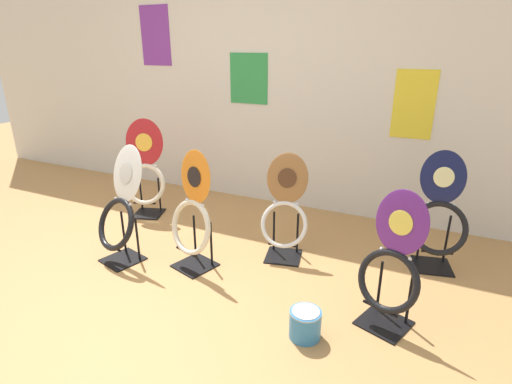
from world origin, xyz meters
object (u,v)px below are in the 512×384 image
toilet_seat_display_white_plain (120,211)px  paint_can (305,323)px  toilet_seat_display_woodgrain (285,209)px  toilet_seat_display_orange_sun (192,217)px  toilet_seat_display_navy_moon (440,215)px  toilet_seat_display_crimson_swirl (145,175)px  toilet_seat_display_purple_note (391,271)px

toilet_seat_display_white_plain → paint_can: (1.61, -0.26, -0.32)m
toilet_seat_display_woodgrain → toilet_seat_display_orange_sun: 0.73m
toilet_seat_display_white_plain → toilet_seat_display_woodgrain: 1.29m
toilet_seat_display_navy_moon → toilet_seat_display_orange_sun: bearing=-154.4°
toilet_seat_display_white_plain → toilet_seat_display_woodgrain: size_ratio=1.09×
toilet_seat_display_crimson_swirl → toilet_seat_display_navy_moon: size_ratio=1.07×
toilet_seat_display_orange_sun → paint_can: 1.16m
paint_can → toilet_seat_display_crimson_swirl: bearing=152.4°
toilet_seat_display_crimson_swirl → paint_can: size_ratio=5.07×
toilet_seat_display_navy_moon → paint_can: size_ratio=4.74×
toilet_seat_display_woodgrain → toilet_seat_display_purple_note: (0.88, -0.54, -0.03)m
toilet_seat_display_woodgrain → toilet_seat_display_orange_sun: size_ratio=0.91×
toilet_seat_display_woodgrain → toilet_seat_display_purple_note: size_ratio=0.97×
toilet_seat_display_purple_note → toilet_seat_display_navy_moon: bearing=75.5°
toilet_seat_display_crimson_swirl → paint_can: (2.04, -1.07, -0.33)m
toilet_seat_display_crimson_swirl → paint_can: bearing=-27.6°
toilet_seat_display_woodgrain → toilet_seat_display_purple_note: bearing=-31.6°
paint_can → toilet_seat_display_orange_sun: bearing=158.8°
toilet_seat_display_white_plain → toilet_seat_display_orange_sun: (0.57, 0.15, -0.00)m
toilet_seat_display_navy_moon → toilet_seat_display_orange_sun: (-1.67, -0.80, -0.01)m
toilet_seat_display_woodgrain → toilet_seat_display_navy_moon: bearing=17.1°
toilet_seat_display_woodgrain → paint_can: size_ratio=4.42×
toilet_seat_display_orange_sun → toilet_seat_display_purple_note: bearing=-3.2°
toilet_seat_display_navy_moon → toilet_seat_display_orange_sun: size_ratio=0.98×
toilet_seat_display_purple_note → paint_can: size_ratio=4.55×
toilet_seat_display_navy_moon → paint_can: 1.40m
toilet_seat_display_crimson_swirl → toilet_seat_display_white_plain: bearing=-61.9°
toilet_seat_display_woodgrain → toilet_seat_display_navy_moon: 1.16m
toilet_seat_display_white_plain → toilet_seat_display_crimson_swirl: (-0.43, 0.81, 0.00)m
toilet_seat_display_woodgrain → toilet_seat_display_orange_sun: (-0.57, -0.46, 0.00)m
toilet_seat_display_woodgrain → toilet_seat_display_crimson_swirl: bearing=172.7°
toilet_seat_display_orange_sun → paint_can: bearing=-21.2°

